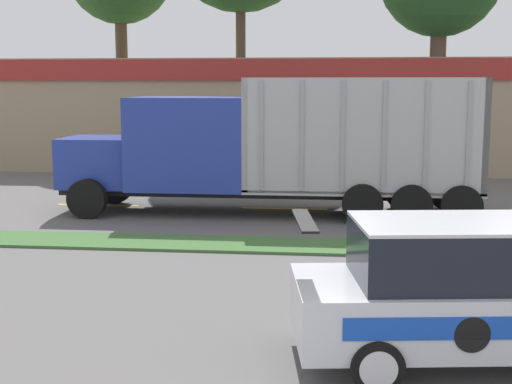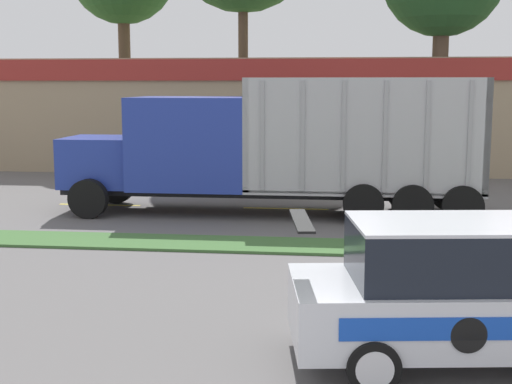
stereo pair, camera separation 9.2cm
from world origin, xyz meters
name	(u,v)px [view 1 (the left image)]	position (x,y,z in m)	size (l,w,h in m)	color
grass_verge	(232,244)	(0.00, 11.21, 0.03)	(120.00, 1.46, 0.06)	#3D6633
centre_line_3	(98,205)	(-4.60, 15.94, 0.00)	(2.40, 0.14, 0.01)	yellow
centre_line_4	(285,208)	(0.80, 15.94, 0.00)	(2.40, 0.14, 0.01)	yellow
centre_line_5	(482,212)	(6.20, 15.94, 0.00)	(2.40, 0.14, 0.01)	yellow
dump_truck_mid	(234,152)	(-0.52, 15.11, 1.65)	(11.12, 2.68, 3.62)	black
rally_car	(469,292)	(3.86, 5.06, 0.91)	(4.69, 2.39, 1.85)	silver
traffic_cone	(455,305)	(3.97, 6.65, 0.24)	(0.48, 0.48, 0.50)	black
store_building_backdrop	(264,111)	(-1.09, 29.18, 2.22)	(42.12, 12.10, 4.44)	#9E896B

